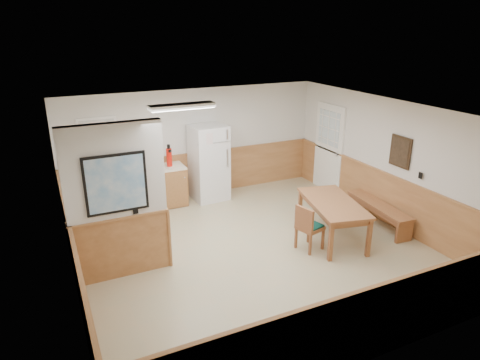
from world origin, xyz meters
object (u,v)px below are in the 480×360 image
dining_table (333,206)px  fire_extinguisher (169,157)px  soap_bottle (92,171)px  refrigerator (209,163)px  dining_bench (378,209)px  dining_chair (307,225)px

dining_table → fire_extinguisher: fire_extinguisher is taller
fire_extinguisher → soap_bottle: bearing=-174.1°
refrigerator → dining_bench: refrigerator is taller
dining_chair → soap_bottle: (-3.19, 3.11, 0.52)m
fire_extinguisher → soap_bottle: size_ratio=2.19×
refrigerator → dining_chair: bearing=-81.3°
dining_table → dining_bench: size_ratio=1.05×
fire_extinguisher → soap_bottle: 1.62m
refrigerator → dining_table: (1.34, -2.85, -0.21)m
dining_bench → refrigerator: bearing=138.1°
refrigerator → dining_table: bearing=-68.5°
dining_bench → soap_bottle: bearing=156.2°
fire_extinguisher → soap_bottle: (-1.62, 0.04, -0.10)m
refrigerator → fire_extinguisher: refrigerator is taller
dining_chair → soap_bottle: soap_bottle is taller
refrigerator → dining_bench: size_ratio=1.02×
dining_table → dining_bench: bearing=17.3°
dining_table → dining_chair: size_ratio=2.11×
refrigerator → dining_bench: bearing=-51.0°
soap_bottle → fire_extinguisher: bearing=-1.4°
dining_bench → dining_chair: dining_chair is taller
refrigerator → dining_bench: (2.55, -2.77, -0.52)m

